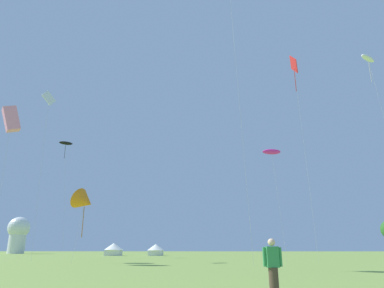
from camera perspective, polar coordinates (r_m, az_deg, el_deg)
name	(u,v)px	position (r m, az deg, el deg)	size (l,w,h in m)	color
kite_pink_box	(11,119)	(43.16, -27.75, 3.66)	(3.01, 3.66, 16.66)	pink
kite_red_diamond	(294,67)	(46.87, 16.53, 12.13)	(0.94, 2.63, 25.31)	red
kite_black_parafoil	(66,143)	(68.38, -20.16, 0.09)	(3.23, 2.02, 20.67)	black
kite_white_diamond	(49,100)	(49.73, -22.63, 6.76)	(1.34, 2.23, 21.73)	white
kite_magenta_parafoil	(272,152)	(48.05, 13.03, -1.28)	(2.59, 2.00, 14.53)	#E02DA3
kite_orange_delta	(85,201)	(40.37, -17.33, -9.05)	(3.35, 3.08, 7.92)	orange
kite_white_parafoil	(368,59)	(50.49, 27.11, 12.45)	(2.85, 3.19, 25.21)	white
person_spectator	(273,269)	(11.08, 13.28, -19.55)	(0.57, 0.28, 1.73)	#473828
festival_tent_right	(114,249)	(79.40, -12.85, -16.53)	(4.03, 4.03, 2.62)	white
festival_tent_center	(156,249)	(77.63, -6.01, -16.93)	(3.70, 3.70, 2.40)	white
observatory_dome	(18,233)	(120.30, -26.83, -13.01)	(6.40, 6.40, 10.80)	white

